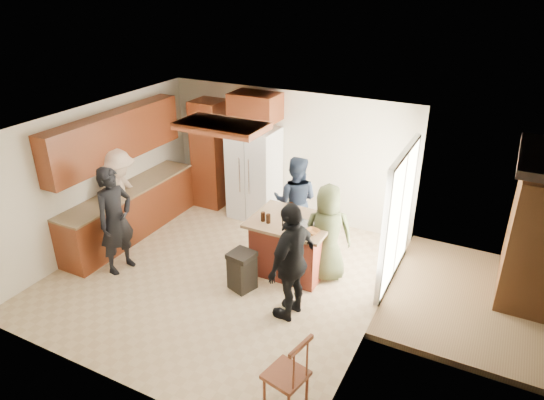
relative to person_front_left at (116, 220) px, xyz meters
The scene contains 13 objects.
room_shell 6.34m from the person_front_left, 20.54° to the left, with size 8.00×5.20×5.00m.
person_front_left is the anchor object (origin of this frame).
person_behind_left 3.02m from the person_front_left, 43.57° to the left, with size 0.80×0.49×1.64m, color #182030.
person_behind_right 3.35m from the person_front_left, 22.74° to the left, with size 0.78×0.51×1.60m, color #343A22.
person_side_right 2.99m from the person_front_left, ahead, with size 1.03×0.53×1.76m, color black.
person_counter 0.93m from the person_front_left, 128.93° to the left, with size 1.13×0.53×1.75m, color tan.
left_cabinetry 1.19m from the person_front_left, 124.51° to the left, with size 0.64×3.00×2.30m.
back_wall_units 2.83m from the person_front_left, 85.17° to the left, with size 1.80×0.60×2.45m.
refrigerator 2.89m from the person_front_left, 69.36° to the left, with size 0.90×0.76×1.80m.
kitchen_island 2.82m from the person_front_left, 25.76° to the left, with size 1.28×1.03×0.93m.
island_items 2.90m from the person_front_left, 22.40° to the left, with size 1.01×0.70×0.15m.
trash_bin 2.17m from the person_front_left, 11.68° to the left, with size 0.43×0.43×0.63m.
spindle_chair 3.89m from the person_front_left, 19.77° to the right, with size 0.50×0.50×0.99m.
Camera 1 is at (3.72, -5.50, 4.47)m, focal length 32.00 mm.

